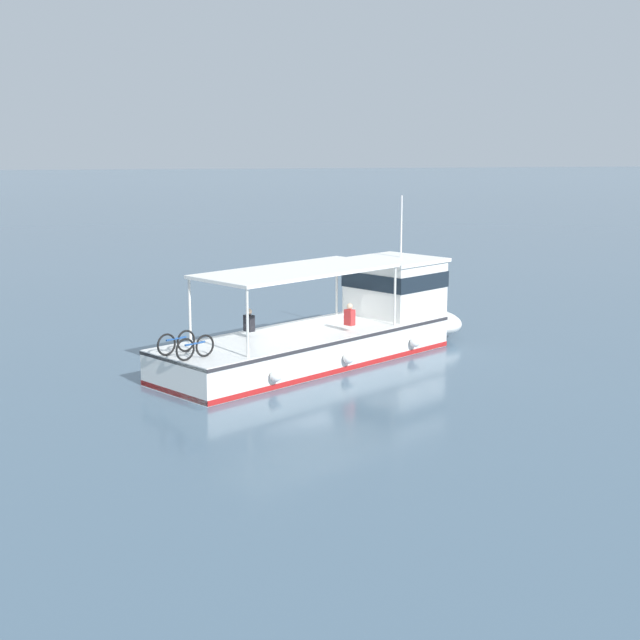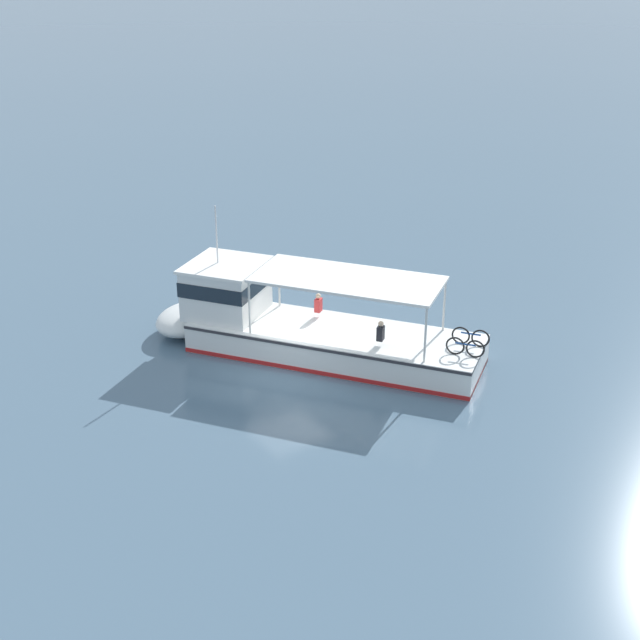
% 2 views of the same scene
% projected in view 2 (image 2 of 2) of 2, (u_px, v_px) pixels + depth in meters
% --- Properties ---
extents(ground_plane, '(400.00, 400.00, 0.00)m').
position_uv_depth(ground_plane, '(287.00, 372.00, 31.26)').
color(ground_plane, slate).
extents(ferry_main, '(9.86, 12.17, 5.32)m').
position_uv_depth(ferry_main, '(295.00, 325.00, 32.54)').
color(ferry_main, white).
rests_on(ferry_main, ground).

